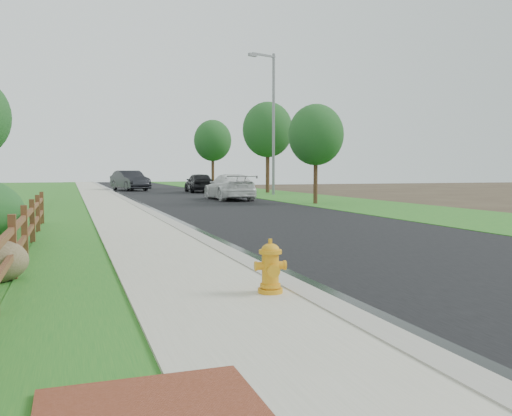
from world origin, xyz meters
name	(u,v)px	position (x,y,z in m)	size (l,w,h in m)	color
ground	(386,367)	(0.00, 0.00, 0.00)	(120.00, 120.00, 0.00)	#36291D
road	(176,195)	(4.60, 35.00, 0.01)	(8.00, 90.00, 0.02)	black
curb	(117,195)	(0.40, 35.00, 0.06)	(0.40, 90.00, 0.12)	gray
wet_gutter	(122,195)	(0.75, 35.00, 0.02)	(0.50, 90.00, 0.00)	black
sidewalk	(98,195)	(-0.90, 35.00, 0.05)	(2.20, 90.00, 0.10)	#AAA794
grass_strip	(69,196)	(-2.80, 35.00, 0.03)	(1.60, 90.00, 0.06)	#1B611E
verge_far	(265,193)	(11.50, 35.00, 0.02)	(6.00, 90.00, 0.04)	#1B611E
ranch_fence	(19,236)	(-3.60, 6.40, 0.62)	(0.12, 16.92, 1.10)	#532C1B
fire_hydrant	(270,268)	(-0.10, 2.75, 0.45)	(0.49, 0.40, 0.75)	gold
white_suv	(230,187)	(6.41, 27.23, 0.79)	(2.16, 5.32, 1.55)	silver
dark_car_mid	(199,183)	(7.20, 38.83, 0.81)	(1.86, 4.61, 1.57)	black
dark_car_far	(130,181)	(2.27, 44.36, 0.90)	(1.86, 5.33, 1.76)	black
streetlight	(271,115)	(11.02, 32.32, 5.71)	(2.25, 0.95, 10.08)	slate
tree_near_right	(316,135)	(9.61, 21.91, 3.66)	(2.93, 2.93, 5.28)	#3D2319
tree_mid_right	(268,130)	(12.06, 35.91, 4.96)	(3.94, 3.94, 7.15)	#3D2319
tree_far_right	(213,141)	(10.30, 46.38, 4.63)	(3.59, 3.59, 6.61)	#3D2319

